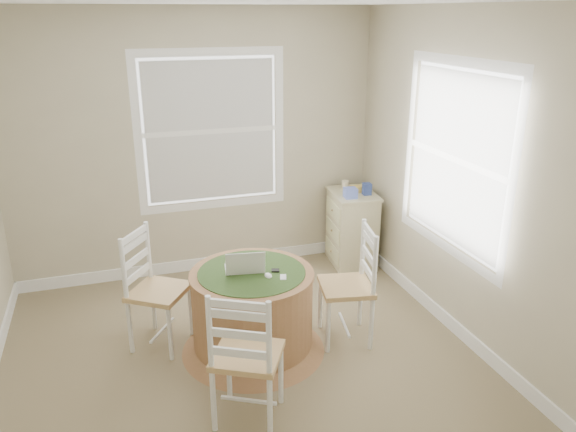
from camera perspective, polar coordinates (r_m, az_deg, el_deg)
name	(u,v)px	position (r m, az deg, el deg)	size (l,w,h in m)	color
room	(256,195)	(4.05, -3.27, 2.18)	(3.64, 3.64, 2.64)	#7E6F50
round_table	(253,308)	(4.43, -3.62, -9.29)	(1.13, 1.13, 0.68)	#956642
chair_left	(159,291)	(4.56, -12.99, -7.43)	(0.42, 0.40, 0.95)	white
chair_near	(247,355)	(3.71, -4.15, -13.87)	(0.42, 0.40, 0.95)	white
chair_right	(346,286)	(4.54, 5.90, -7.10)	(0.42, 0.40, 0.95)	white
laptop	(245,268)	(4.30, -4.42, -5.24)	(0.33, 0.30, 0.21)	white
mouse	(268,276)	(4.21, -2.02, -6.08)	(0.05, 0.09, 0.03)	white
phone	(283,278)	(4.20, -0.49, -6.29)	(0.04, 0.09, 0.02)	#B7BABF
keys	(275,271)	(4.29, -1.29, -5.63)	(0.06, 0.05, 0.03)	black
corner_chest	(352,228)	(5.94, 6.47, -1.24)	(0.50, 0.63, 0.79)	beige
tissue_box	(350,193)	(5.63, 6.35, 2.34)	(0.12, 0.12, 0.10)	#5D73D6
box_yellow	(358,189)	(5.84, 7.12, 2.76)	(0.15, 0.10, 0.06)	#E6BF51
box_blue	(367,189)	(5.75, 8.05, 2.73)	(0.08, 0.08, 0.12)	#2D4189
cup_cream	(345,185)	(5.92, 5.81, 3.19)	(0.07, 0.07, 0.09)	beige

